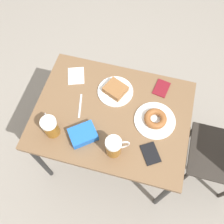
{
  "coord_description": "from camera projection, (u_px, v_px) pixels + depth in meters",
  "views": [
    {
      "loc": [
        0.68,
        0.18,
        2.12
      ],
      "look_at": [
        0.0,
        0.0,
        0.75
      ],
      "focal_mm": 40.0,
      "sensor_mm": 36.0,
      "label": 1
    }
  ],
  "objects": [
    {
      "name": "passport_near_edge",
      "position": [
        150.0,
        154.0,
        1.44
      ],
      "size": [
        0.15,
        0.14,
        0.01
      ],
      "rotation": [
        0.0,
        0.0,
        5.28
      ],
      "color": "black",
      "rests_on": "table"
    },
    {
      "name": "table",
      "position": [
        112.0,
        118.0,
        1.62
      ],
      "size": [
        0.74,
        0.97,
        0.73
      ],
      "color": "brown",
      "rests_on": "ground_plane"
    },
    {
      "name": "beer_mug_center",
      "position": [
        114.0,
        147.0,
        1.39
      ],
      "size": [
        0.09,
        0.13,
        0.14
      ],
      "color": "#8C5619",
      "rests_on": "table"
    },
    {
      "name": "beer_mug_left",
      "position": [
        50.0,
        126.0,
        1.44
      ],
      "size": [
        0.12,
        0.11,
        0.14
      ],
      "color": "#8C5619",
      "rests_on": "table"
    },
    {
      "name": "plate_with_cake",
      "position": [
        115.0,
        90.0,
        1.62
      ],
      "size": [
        0.23,
        0.23,
        0.05
      ],
      "color": "white",
      "rests_on": "table"
    },
    {
      "name": "fork",
      "position": [
        80.0,
        106.0,
        1.58
      ],
      "size": [
        0.17,
        0.05,
        0.0
      ],
      "rotation": [
        0.0,
        0.0,
        1.8
      ],
      "color": "silver",
      "rests_on": "table"
    },
    {
      "name": "blue_pouch",
      "position": [
        83.0,
        134.0,
        1.47
      ],
      "size": [
        0.19,
        0.2,
        0.05
      ],
      "rotation": [
        0.0,
        0.0,
        5.38
      ],
      "color": "blue",
      "rests_on": "table"
    },
    {
      "name": "napkin_folded",
      "position": [
        76.0,
        76.0,
        1.69
      ],
      "size": [
        0.16,
        0.15,
        0.0
      ],
      "rotation": [
        0.0,
        0.0,
        0.35
      ],
      "color": "white",
      "rests_on": "table"
    },
    {
      "name": "ground_plane",
      "position": [
        112.0,
        151.0,
        2.21
      ],
      "size": [
        8.0,
        8.0,
        0.0
      ],
      "primitive_type": "plane",
      "color": "gray"
    },
    {
      "name": "passport_far_edge",
      "position": [
        161.0,
        88.0,
        1.64
      ],
      "size": [
        0.14,
        0.11,
        0.01
      ],
      "rotation": [
        0.0,
        0.0,
        4.53
      ],
      "color": "maroon",
      "rests_on": "table"
    },
    {
      "name": "plate_with_donut",
      "position": [
        155.0,
        119.0,
        1.52
      ],
      "size": [
        0.25,
        0.25,
        0.05
      ],
      "color": "white",
      "rests_on": "table"
    }
  ]
}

